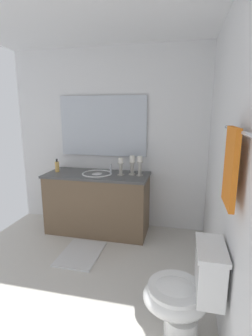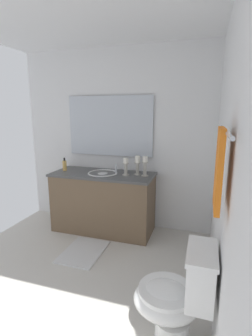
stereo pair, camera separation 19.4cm
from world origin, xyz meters
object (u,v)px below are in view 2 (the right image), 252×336
object	(u,v)px
candle_holder_mid	(126,166)
towel_bar	(226,131)
towel_near_vanity	(219,169)
vanity_cabinet	(103,202)
candle_holder_short	(137,165)
candle_holder_tall	(145,166)
bath_mat	(83,252)
sink_basin	(103,176)
mirror	(110,126)
toilet	(176,297)
soap_bottle	(65,165)

from	to	relation	value
candle_holder_mid	towel_bar	distance (m)	1.99
towel_bar	towel_near_vanity	xyz separation A→B (m)	(0.00, -0.02, -0.20)
vanity_cabinet	candle_holder_short	world-z (taller)	candle_holder_short
vanity_cabinet	candle_holder_tall	xyz separation A→B (m)	(-0.03, 0.57, 0.54)
candle_holder_mid	bath_mat	bearing A→B (deg)	-27.69
sink_basin	bath_mat	size ratio (longest dim) A/B	0.67
candle_holder_tall	vanity_cabinet	bearing A→B (deg)	-87.10
mirror	candle_holder_mid	xyz separation A→B (m)	(0.28, 0.33, -0.49)
mirror	toilet	xyz separation A→B (m)	(1.76, 1.16, -1.05)
vanity_cabinet	towel_bar	size ratio (longest dim) A/B	1.74
mirror	candle_holder_mid	bearing A→B (deg)	48.86
candle_holder_mid	vanity_cabinet	bearing A→B (deg)	-90.79
candle_holder_short	towel_bar	distance (m)	1.96
mirror	towel_near_vanity	bearing A→B (deg)	36.13
bath_mat	candle_holder_short	bearing A→B (deg)	145.88
sink_basin	towel_bar	world-z (taller)	towel_bar
toilet	candle_holder_tall	bearing A→B (deg)	-158.74
candle_holder_short	towel_bar	xyz separation A→B (m)	(1.64, 0.92, 0.57)
candle_holder_mid	toilet	world-z (taller)	candle_holder_mid
vanity_cabinet	mirror	bearing A→B (deg)	179.99
vanity_cabinet	bath_mat	bearing A→B (deg)	0.00
soap_bottle	toilet	world-z (taller)	soap_bottle
soap_bottle	sink_basin	bearing A→B (deg)	90.90
vanity_cabinet	towel_near_vanity	bearing A→B (deg)	40.66
soap_bottle	toilet	size ratio (longest dim) A/B	0.24
sink_basin	candle_holder_mid	size ratio (longest dim) A/B	1.77
vanity_cabinet	sink_basin	world-z (taller)	sink_basin
soap_bottle	bath_mat	world-z (taller)	soap_bottle
vanity_cabinet	bath_mat	distance (m)	0.74
toilet	towel_bar	xyz separation A→B (m)	(0.10, 0.22, 1.14)
vanity_cabinet	soap_bottle	world-z (taller)	soap_bottle
candle_holder_short	towel_bar	bearing A→B (deg)	29.15
candle_holder_short	soap_bottle	world-z (taller)	candle_holder_short
candle_holder_mid	soap_bottle	bearing A→B (deg)	-89.71
vanity_cabinet	candle_holder_tall	distance (m)	0.78
towel_near_vanity	mirror	bearing A→B (deg)	-143.87
towel_near_vanity	towel_bar	bearing A→B (deg)	90.00
sink_basin	towel_bar	distance (m)	2.23
mirror	towel_near_vanity	xyz separation A→B (m)	(1.86, 1.36, -0.11)
candle_holder_tall	towel_near_vanity	size ratio (longest dim) A/B	0.56
mirror	candle_holder_short	world-z (taller)	mirror
sink_basin	candle_holder_mid	world-z (taller)	candle_holder_mid
soap_bottle	toilet	distance (m)	2.33
vanity_cabinet	towel_bar	world-z (taller)	towel_bar
candle_holder_short	candle_holder_mid	size ratio (longest dim) A/B	1.11
candle_holder_mid	toilet	distance (m)	1.79
candle_holder_mid	toilet	size ratio (longest dim) A/B	0.30
towel_bar	vanity_cabinet	bearing A→B (deg)	-138.97
candle_holder_mid	towel_near_vanity	world-z (taller)	towel_near_vanity
soap_bottle	vanity_cabinet	bearing A→B (deg)	90.90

